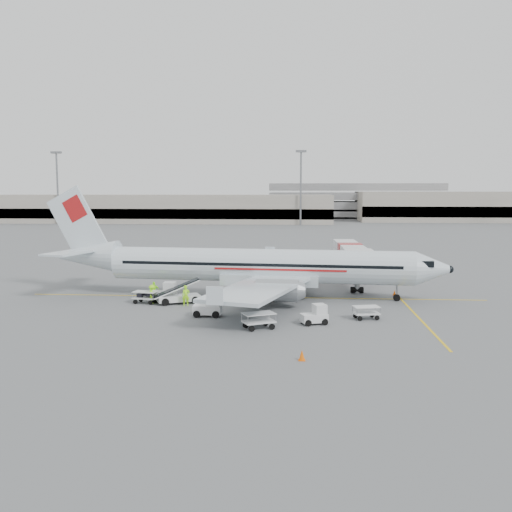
# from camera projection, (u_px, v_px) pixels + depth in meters

# --- Properties ---
(ground) EXTENTS (360.00, 360.00, 0.00)m
(ground) POSITION_uv_depth(u_px,v_px,m) (255.00, 297.00, 55.25)
(ground) COLOR #56595B
(stripe_lead) EXTENTS (44.00, 0.20, 0.01)m
(stripe_lead) POSITION_uv_depth(u_px,v_px,m) (255.00, 297.00, 55.25)
(stripe_lead) COLOR yellow
(stripe_lead) RESTS_ON ground
(stripe_cross) EXTENTS (0.20, 20.00, 0.01)m
(stripe_cross) POSITION_uv_depth(u_px,v_px,m) (419.00, 318.00, 46.31)
(stripe_cross) COLOR yellow
(stripe_cross) RESTS_ON ground
(terminal_west) EXTENTS (110.00, 22.00, 9.00)m
(terminal_west) POSITION_uv_depth(u_px,v_px,m) (163.00, 209.00, 186.44)
(terminal_west) COLOR gray
(terminal_west) RESTS_ON ground
(terminal_east) EXTENTS (90.00, 26.00, 10.00)m
(terminal_east) POSITION_uv_depth(u_px,v_px,m) (492.00, 206.00, 193.30)
(terminal_east) COLOR gray
(terminal_east) RESTS_ON ground
(parking_garage) EXTENTS (62.00, 24.00, 14.00)m
(parking_garage) POSITION_uv_depth(u_px,v_px,m) (354.00, 200.00, 211.18)
(parking_garage) COLOR slate
(parking_garage) RESTS_ON ground
(treeline) EXTENTS (300.00, 3.00, 6.00)m
(treeline) POSITION_uv_depth(u_px,v_px,m) (287.00, 209.00, 228.31)
(treeline) COLOR black
(treeline) RESTS_ON ground
(mast_west) EXTENTS (3.20, 1.20, 22.00)m
(mast_west) POSITION_uv_depth(u_px,v_px,m) (58.00, 188.00, 175.98)
(mast_west) COLOR slate
(mast_west) RESTS_ON ground
(mast_center) EXTENTS (3.20, 1.20, 22.00)m
(mast_center) POSITION_uv_depth(u_px,v_px,m) (301.00, 188.00, 170.56)
(mast_center) COLOR slate
(mast_center) RESTS_ON ground
(aircraft) EXTENTS (40.75, 33.22, 10.56)m
(aircraft) POSITION_uv_depth(u_px,v_px,m) (260.00, 243.00, 54.71)
(aircraft) COLOR silver
(aircraft) RESTS_ON ground
(jet_bridge) EXTENTS (3.80, 17.11, 4.46)m
(jet_bridge) POSITION_uv_depth(u_px,v_px,m) (350.00, 263.00, 63.39)
(jet_bridge) COLOR silver
(jet_bridge) RESTS_ON ground
(belt_loader) EXTENTS (5.44, 3.83, 2.77)m
(belt_loader) POSITION_uv_depth(u_px,v_px,m) (178.00, 288.00, 52.15)
(belt_loader) COLOR silver
(belt_loader) RESTS_ON ground
(tug_fore) EXTENTS (2.27, 1.75, 1.55)m
(tug_fore) POSITION_uv_depth(u_px,v_px,m) (314.00, 314.00, 44.01)
(tug_fore) COLOR silver
(tug_fore) RESTS_ON ground
(tug_mid) EXTENTS (2.31, 1.34, 1.78)m
(tug_mid) POSITION_uv_depth(u_px,v_px,m) (207.00, 306.00, 46.79)
(tug_mid) COLOR silver
(tug_mid) RESTS_ON ground
(tug_aft) EXTENTS (2.44, 1.50, 1.83)m
(tug_aft) POSITION_uv_depth(u_px,v_px,m) (164.00, 292.00, 53.06)
(tug_aft) COLOR silver
(tug_aft) RESTS_ON ground
(cart_loaded_a) EXTENTS (2.64, 2.09, 1.20)m
(cart_loaded_a) POSITION_uv_depth(u_px,v_px,m) (238.00, 295.00, 53.30)
(cart_loaded_a) COLOR silver
(cart_loaded_a) RESTS_ON ground
(cart_loaded_b) EXTENTS (2.34, 1.64, 1.12)m
(cart_loaded_b) POSITION_uv_depth(u_px,v_px,m) (145.00, 297.00, 52.23)
(cart_loaded_b) COLOR silver
(cart_loaded_b) RESTS_ON ground
(cart_empty_a) EXTENTS (2.71, 2.29, 1.22)m
(cart_empty_a) POSITION_uv_depth(u_px,v_px,m) (259.00, 321.00, 42.53)
(cart_empty_a) COLOR silver
(cart_empty_a) RESTS_ON ground
(cart_empty_b) EXTENTS (2.27, 1.66, 1.07)m
(cart_empty_b) POSITION_uv_depth(u_px,v_px,m) (366.00, 313.00, 45.75)
(cart_empty_b) COLOR silver
(cart_empty_b) RESTS_ON ground
(cone_nose) EXTENTS (0.33, 0.33, 0.54)m
(cone_nose) POSITION_uv_depth(u_px,v_px,m) (394.00, 293.00, 56.26)
(cone_nose) COLOR #EA5904
(cone_nose) RESTS_ON ground
(cone_port) EXTENTS (0.37, 0.37, 0.60)m
(cone_port) POSITION_uv_depth(u_px,v_px,m) (319.00, 271.00, 71.55)
(cone_port) COLOR #EA5904
(cone_port) RESTS_ON ground
(cone_stbd) EXTENTS (0.41, 0.41, 0.67)m
(cone_stbd) POSITION_uv_depth(u_px,v_px,m) (302.00, 355.00, 34.62)
(cone_stbd) COLOR #EA5904
(cone_stbd) RESTS_ON ground
(crew_a) EXTENTS (0.75, 0.56, 1.85)m
(crew_a) POSITION_uv_depth(u_px,v_px,m) (186.00, 296.00, 51.02)
(crew_a) COLOR #92EC17
(crew_a) RESTS_ON ground
(crew_b) EXTENTS (0.98, 1.01, 1.63)m
(crew_b) POSITION_uv_depth(u_px,v_px,m) (210.00, 296.00, 51.47)
(crew_b) COLOR #92EC17
(crew_b) RESTS_ON ground
(crew_c) EXTENTS (0.71, 1.16, 1.74)m
(crew_c) POSITION_uv_depth(u_px,v_px,m) (152.00, 294.00, 52.08)
(crew_c) COLOR #92EC17
(crew_c) RESTS_ON ground
(crew_d) EXTENTS (1.05, 0.71, 1.66)m
(crew_d) POSITION_uv_depth(u_px,v_px,m) (154.00, 290.00, 54.35)
(crew_d) COLOR #92EC17
(crew_d) RESTS_ON ground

